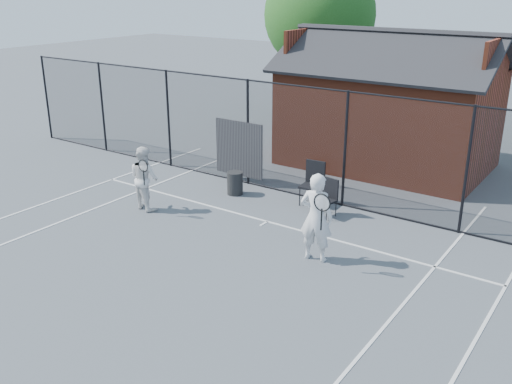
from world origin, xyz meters
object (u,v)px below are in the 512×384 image
Objects in this scene: player_back at (144,178)px; player_front at (316,217)px; waste_bin at (235,183)px; chair_left at (312,184)px; chair_right at (326,199)px; clubhouse at (389,115)px.

player_front is at bearing -0.60° from player_back.
chair_left is at bearing 13.41° from waste_bin.
chair_right is at bearing 0.00° from waste_bin.
clubhouse reaches higher than chair_right.
player_front is 2.04× the size of chair_right.
player_back is at bearing -116.83° from clubhouse.
chair_right is at bearing 113.11° from player_front.
clubhouse is 4.53m from chair_left.
clubhouse is 3.43× the size of player_front.
clubhouse is at bearing 63.17° from player_back.
clubhouse is 10.33× the size of waste_bin.
player_front reaches higher than chair_right.
waste_bin is at bearing -170.06° from chair_right.
player_front is 2.42m from chair_right.
player_back is 2.59× the size of waste_bin.
clubhouse is 5.05m from chair_right.
clubhouse is 7.00× the size of chair_right.
chair_left is at bearing 121.06° from player_front.
chair_left is at bearing 38.05° from player_back.
player_back is at bearing 179.40° from player_front.
player_front is 3.15m from chair_left.
clubhouse is at bearing 82.81° from chair_left.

